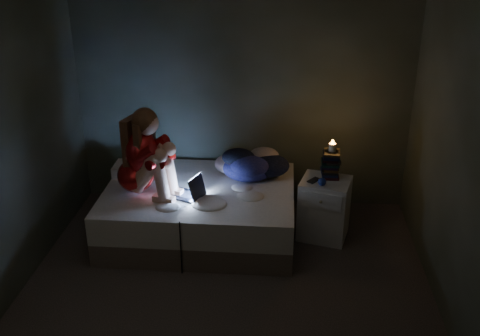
# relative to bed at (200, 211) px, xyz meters

# --- Properties ---
(floor) EXTENTS (3.60, 3.80, 0.02)m
(floor) POSITION_rel_bed_xyz_m (0.36, -1.10, -0.27)
(floor) COLOR black
(floor) RESTS_ON ground
(wall_back) EXTENTS (3.60, 0.02, 2.60)m
(wall_back) POSITION_rel_bed_xyz_m (0.36, 0.81, 1.04)
(wall_back) COLOR #2B3324
(wall_back) RESTS_ON ground
(wall_front) EXTENTS (3.60, 0.02, 2.60)m
(wall_front) POSITION_rel_bed_xyz_m (0.36, -3.01, 1.04)
(wall_front) COLOR #2B3324
(wall_front) RESTS_ON ground
(wall_right) EXTENTS (0.02, 3.80, 2.60)m
(wall_right) POSITION_rel_bed_xyz_m (2.17, -1.10, 1.04)
(wall_right) COLOR #2B3324
(wall_right) RESTS_ON ground
(bed) EXTENTS (1.88, 1.41, 0.52)m
(bed) POSITION_rel_bed_xyz_m (0.00, 0.00, 0.00)
(bed) COLOR #BAB6AE
(bed) RESTS_ON ground
(pillow) EXTENTS (0.40, 0.28, 0.12)m
(pillow) POSITION_rel_bed_xyz_m (-0.74, 0.27, 0.32)
(pillow) COLOR silver
(pillow) RESTS_ON bed
(woman) EXTENTS (0.63, 0.50, 0.89)m
(woman) POSITION_rel_bed_xyz_m (-0.59, -0.14, 0.70)
(woman) COLOR #850108
(woman) RESTS_ON bed
(laptop) EXTENTS (0.41, 0.35, 0.24)m
(laptop) POSITION_rel_bed_xyz_m (-0.12, -0.18, 0.38)
(laptop) COLOR black
(laptop) RESTS_ON bed
(clothes_pile) EXTENTS (0.62, 0.52, 0.33)m
(clothes_pile) POSITION_rel_bed_xyz_m (0.47, 0.29, 0.43)
(clothes_pile) COLOR #0F115B
(clothes_pile) RESTS_ON bed
(nightstand) EXTENTS (0.56, 0.52, 0.63)m
(nightstand) POSITION_rel_bed_xyz_m (1.25, 0.06, 0.05)
(nightstand) COLOR silver
(nightstand) RESTS_ON ground
(book_stack) EXTENTS (0.19, 0.25, 0.30)m
(book_stack) POSITION_rel_bed_xyz_m (1.30, 0.15, 0.52)
(book_stack) COLOR black
(book_stack) RESTS_ON nightstand
(candle) EXTENTS (0.07, 0.07, 0.08)m
(candle) POSITION_rel_bed_xyz_m (1.30, 0.15, 0.71)
(candle) COLOR beige
(candle) RESTS_ON book_stack
(phone) EXTENTS (0.12, 0.16, 0.01)m
(phone) POSITION_rel_bed_xyz_m (1.14, 0.01, 0.37)
(phone) COLOR black
(phone) RESTS_ON nightstand
(blue_orb) EXTENTS (0.08, 0.08, 0.08)m
(blue_orb) POSITION_rel_bed_xyz_m (1.24, -0.07, 0.41)
(blue_orb) COLOR navy
(blue_orb) RESTS_ON nightstand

